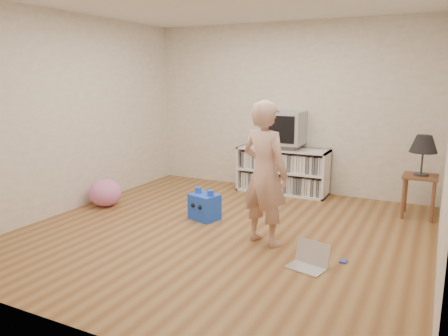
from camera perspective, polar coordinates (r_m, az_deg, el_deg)
name	(u,v)px	position (r m, az deg, el deg)	size (l,w,h in m)	color
ground	(223,232)	(5.15, -0.13, -8.39)	(4.50, 4.50, 0.00)	brown
walls	(223,121)	(4.85, -0.14, 6.17)	(4.52, 4.52, 2.60)	beige
media_unit	(283,170)	(6.85, 7.72, -0.30)	(1.40, 0.45, 0.70)	white
dvd_deck	(283,146)	(6.77, 7.76, 2.86)	(0.45, 0.35, 0.07)	gray
crt_tv	(284,128)	(6.73, 7.82, 5.25)	(0.60, 0.53, 0.50)	#9C9CA1
side_table	(420,185)	(6.12, 24.20, -2.10)	(0.42, 0.42, 0.55)	brown
table_lamp	(424,145)	(6.02, 24.63, 2.76)	(0.34, 0.34, 0.52)	#333333
person	(265,174)	(4.63, 5.35, -0.75)	(0.57, 0.37, 1.55)	#D2A38F
laptop	(309,260)	(4.33, 11.10, -11.76)	(0.40, 0.35, 0.24)	silver
playing_cards	(343,261)	(4.52, 15.33, -11.65)	(0.07, 0.09, 0.02)	#4451B5
plush_blue	(204,206)	(5.56, -2.57, -5.02)	(0.41, 0.36, 0.40)	blue
plush_pink	(105,193)	(6.33, -15.23, -3.13)	(0.45, 0.45, 0.38)	pink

